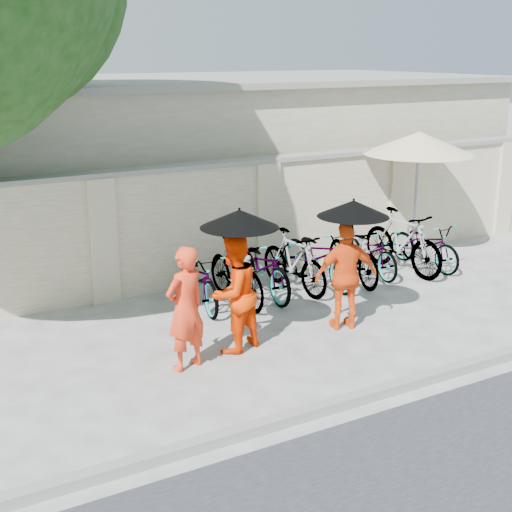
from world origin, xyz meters
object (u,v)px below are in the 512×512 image
monk_center (234,294)px  patio_umbrella (419,145)px  monk_left (185,308)px  monk_right (346,276)px

monk_center → patio_umbrella: (5.03, 2.11, 1.41)m
monk_left → patio_umbrella: (5.82, 2.31, 1.41)m
monk_left → monk_center: monk_left is taller
monk_left → patio_umbrella: size_ratio=0.65×
monk_right → patio_umbrella: bearing=-130.3°
monk_center → monk_right: 1.77m
monk_center → patio_umbrella: 5.64m
monk_left → patio_umbrella: patio_umbrella is taller
monk_center → patio_umbrella: bearing=-176.5°
monk_left → monk_right: (2.56, 0.10, -0.01)m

